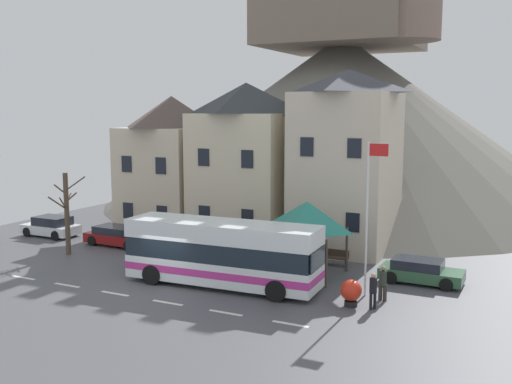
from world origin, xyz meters
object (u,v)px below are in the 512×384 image
hilltop_castle (341,114)px  pedestrian_01 (373,288)px  townhouse_00 (172,163)px  bare_tree_01 (67,212)px  townhouse_01 (246,162)px  parked_car_01 (51,226)px  parked_car_02 (118,236)px  pedestrian_00 (383,282)px  public_bench (334,257)px  transit_bus (222,254)px  parked_car_03 (187,243)px  townhouse_02 (346,161)px  bus_shelter (307,216)px  parked_car_00 (420,271)px  flagpole (369,208)px  harbour_buoy (351,291)px

hilltop_castle → pedestrian_01: 31.41m
townhouse_00 → bare_tree_01: bearing=-98.3°
townhouse_01 → parked_car_01: size_ratio=2.64×
townhouse_01 → parked_car_02: townhouse_01 is taller
pedestrian_00 → public_bench: (-4.01, 4.92, -0.38)m
transit_bus → pedestrian_01: bearing=-3.7°
transit_bus → bare_tree_01: bare_tree_01 is taller
townhouse_01 → public_bench: size_ratio=6.15×
transit_bus → parked_car_03: bearing=134.1°
townhouse_01 → townhouse_02: (6.82, 0.20, 0.33)m
hilltop_castle → parked_car_01: size_ratio=11.07×
townhouse_00 → pedestrian_00: 20.47m
townhouse_02 → bus_shelter: townhouse_02 is taller
townhouse_02 → bare_tree_01: 17.16m
townhouse_02 → parked_car_00: townhouse_02 is taller
pedestrian_00 → flagpole: flagpole is taller
parked_car_00 → harbour_buoy: 5.39m
parked_car_00 → parked_car_01: size_ratio=1.03×
townhouse_01 → bare_tree_01: size_ratio=2.10×
parked_car_00 → pedestrian_00: 3.74m
townhouse_01 → parked_car_00: bearing=-22.8°
parked_car_03 → pedestrian_01: (12.78, -4.98, 0.31)m
transit_bus → harbour_buoy: size_ratio=8.21×
parked_car_02 → pedestrian_01: (17.86, -4.80, 0.35)m
bus_shelter → flagpole: flagpole is taller
parked_car_01 → flagpole: 23.56m
flagpole → transit_bus: bearing=-166.9°
pedestrian_00 → harbour_buoy: size_ratio=1.36×
parked_car_01 → public_bench: bearing=-176.5°
townhouse_00 → bare_tree_01: townhouse_00 is taller
harbour_buoy → transit_bus: bearing=178.9°
hilltop_castle → bus_shelter: (6.33, -24.83, -5.11)m
pedestrian_00 → flagpole: size_ratio=0.23×
bus_shelter → flagpole: (3.79, -2.03, 1.01)m
flagpole → harbour_buoy: size_ratio=5.96×
parked_car_00 → bare_tree_01: (-20.10, -3.39, 1.98)m
harbour_buoy → bare_tree_01: bare_tree_01 is taller
bus_shelter → pedestrian_00: bearing=-27.1°
parked_car_01 → parked_car_03: parked_car_01 is taller
townhouse_02 → townhouse_01: bearing=-178.3°
townhouse_00 → bus_shelter: townhouse_00 is taller
bus_shelter → parked_car_03: bearing=171.4°
bare_tree_01 → townhouse_01: bearing=48.7°
parked_car_00 → public_bench: parked_car_00 is taller
parked_car_00 → bare_tree_01: bare_tree_01 is taller
transit_bus → flagpole: size_ratio=1.38×
parked_car_02 → townhouse_01: bearing=41.9°
bus_shelter → harbour_buoy: 5.72m
transit_bus → pedestrian_01: (7.57, -0.11, -0.66)m
townhouse_00 → public_bench: 15.09m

